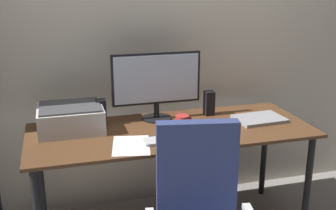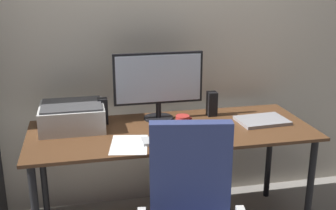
# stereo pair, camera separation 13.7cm
# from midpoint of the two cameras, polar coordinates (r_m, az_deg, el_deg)

# --- Properties ---
(back_wall) EXTENTS (6.40, 0.10, 2.60)m
(back_wall) POSITION_cam_midpoint_polar(r_m,az_deg,el_deg) (3.01, -0.37, 10.21)
(back_wall) COLOR beige
(back_wall) RESTS_ON ground
(desk) EXTENTS (1.80, 0.71, 0.74)m
(desk) POSITION_cam_midpoint_polar(r_m,az_deg,el_deg) (2.67, 1.99, -4.86)
(desk) COLOR #56351E
(desk) RESTS_ON ground
(monitor) EXTENTS (0.60, 0.20, 0.46)m
(monitor) POSITION_cam_midpoint_polar(r_m,az_deg,el_deg) (2.75, 0.10, 3.24)
(monitor) COLOR black
(monitor) RESTS_ON desk
(keyboard) EXTENTS (0.29, 0.12, 0.02)m
(keyboard) POSITION_cam_midpoint_polar(r_m,az_deg,el_deg) (2.45, 1.36, -4.82)
(keyboard) COLOR #B7BABC
(keyboard) RESTS_ON desk
(mouse) EXTENTS (0.08, 0.11, 0.03)m
(mouse) POSITION_cam_midpoint_polar(r_m,az_deg,el_deg) (2.49, 5.72, -4.39)
(mouse) COLOR black
(mouse) RESTS_ON desk
(coffee_mug) EXTENTS (0.10, 0.09, 0.09)m
(coffee_mug) POSITION_cam_midpoint_polar(r_m,az_deg,el_deg) (2.63, 3.51, -2.44)
(coffee_mug) COLOR #B72D28
(coffee_mug) RESTS_ON desk
(laptop) EXTENTS (0.33, 0.25, 0.02)m
(laptop) POSITION_cam_midpoint_polar(r_m,az_deg,el_deg) (2.85, 14.13, -2.08)
(laptop) COLOR #99999E
(laptop) RESTS_ON desk
(speaker_left) EXTENTS (0.06, 0.07, 0.17)m
(speaker_left) POSITION_cam_midpoint_polar(r_m,az_deg,el_deg) (2.74, -7.53, -0.83)
(speaker_left) COLOR black
(speaker_left) RESTS_ON desk
(speaker_right) EXTENTS (0.06, 0.07, 0.17)m
(speaker_right) POSITION_cam_midpoint_polar(r_m,az_deg,el_deg) (2.90, 7.39, 0.16)
(speaker_right) COLOR black
(speaker_right) RESTS_ON desk
(printer) EXTENTS (0.40, 0.34, 0.16)m
(printer) POSITION_cam_midpoint_polar(r_m,az_deg,el_deg) (2.69, -11.59, -1.52)
(printer) COLOR silver
(printer) RESTS_ON desk
(paper_sheet) EXTENTS (0.26, 0.33, 0.00)m
(paper_sheet) POSITION_cam_midpoint_polar(r_m,az_deg,el_deg) (2.41, -3.72, -5.46)
(paper_sheet) COLOR white
(paper_sheet) RESTS_ON desk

